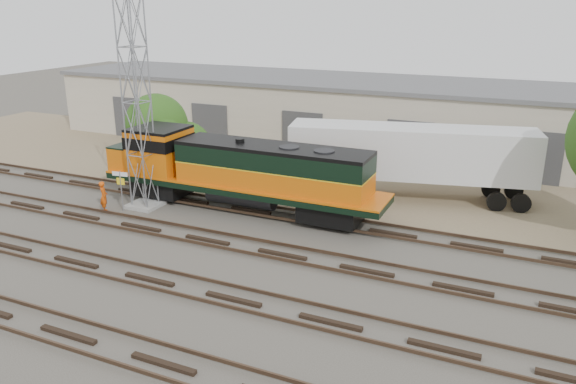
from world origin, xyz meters
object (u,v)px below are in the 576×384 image
at_px(locomotive, 236,170).
at_px(semi_trailer, 416,154).
at_px(signal_tower, 137,107).
at_px(worker, 104,197).

relative_size(locomotive, semi_trailer, 1.16).
distance_m(locomotive, semi_trailer, 10.42).
relative_size(signal_tower, worker, 6.70).
height_order(locomotive, worker, locomotive).
bearing_deg(signal_tower, worker, -133.86).
bearing_deg(locomotive, signal_tower, -161.03).
bearing_deg(semi_trailer, worker, -161.25).
bearing_deg(worker, semi_trailer, -106.69).
xyz_separation_m(locomotive, semi_trailer, (8.58, 5.91, 0.41)).
bearing_deg(semi_trailer, locomotive, -158.09).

